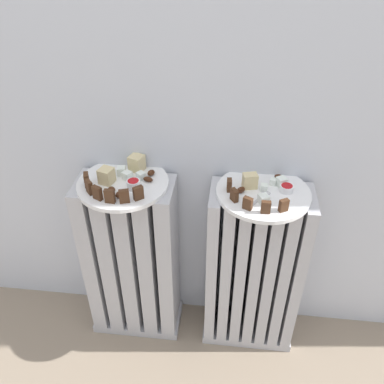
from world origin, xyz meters
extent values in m
cube|color=#B2B2B7|center=(-0.20, 0.28, 0.01)|extent=(0.31, 0.16, 0.03)
cube|color=#B2B2B7|center=(-0.33, 0.28, 0.33)|extent=(0.05, 0.16, 0.59)
cube|color=#B2B2B7|center=(-0.26, 0.28, 0.33)|extent=(0.05, 0.16, 0.59)
cube|color=#B2B2B7|center=(-0.20, 0.28, 0.33)|extent=(0.05, 0.16, 0.59)
cube|color=#B2B2B7|center=(-0.14, 0.28, 0.33)|extent=(0.05, 0.16, 0.59)
cube|color=#B2B2B7|center=(-0.08, 0.28, 0.33)|extent=(0.05, 0.16, 0.59)
cube|color=#B2B2B7|center=(0.20, 0.28, 0.01)|extent=(0.31, 0.16, 0.03)
cube|color=#B2B2B7|center=(0.07, 0.28, 0.33)|extent=(0.03, 0.16, 0.59)
cube|color=#B2B2B7|center=(0.11, 0.28, 0.33)|extent=(0.03, 0.16, 0.59)
cube|color=#B2B2B7|center=(0.16, 0.28, 0.33)|extent=(0.03, 0.16, 0.59)
cube|color=#B2B2B7|center=(0.20, 0.28, 0.33)|extent=(0.03, 0.16, 0.59)
cube|color=#B2B2B7|center=(0.25, 0.28, 0.33)|extent=(0.03, 0.16, 0.59)
cube|color=#B2B2B7|center=(0.29, 0.28, 0.33)|extent=(0.03, 0.16, 0.59)
cube|color=#B2B2B7|center=(0.33, 0.28, 0.33)|extent=(0.03, 0.16, 0.59)
cylinder|color=white|center=(-0.20, 0.28, 0.63)|extent=(0.27, 0.27, 0.01)
cylinder|color=white|center=(0.20, 0.28, 0.63)|extent=(0.27, 0.27, 0.01)
cube|color=#472B19|center=(-0.30, 0.25, 0.65)|extent=(0.02, 0.03, 0.04)
cube|color=#472B19|center=(-0.28, 0.22, 0.65)|extent=(0.03, 0.03, 0.04)
cube|color=#472B19|center=(-0.25, 0.19, 0.65)|extent=(0.03, 0.02, 0.04)
cube|color=#472B19|center=(-0.21, 0.18, 0.65)|extent=(0.03, 0.01, 0.04)
cube|color=#472B19|center=(-0.17, 0.18, 0.65)|extent=(0.03, 0.02, 0.04)
cube|color=#472B19|center=(-0.14, 0.20, 0.65)|extent=(0.03, 0.03, 0.04)
cube|color=beige|center=(-0.25, 0.27, 0.66)|extent=(0.05, 0.05, 0.05)
cube|color=beige|center=(-0.17, 0.35, 0.66)|extent=(0.05, 0.05, 0.05)
cube|color=white|center=(-0.22, 0.32, 0.65)|extent=(0.03, 0.03, 0.02)
cube|color=white|center=(-0.15, 0.30, 0.64)|extent=(0.03, 0.03, 0.02)
cube|color=white|center=(-0.19, 0.30, 0.65)|extent=(0.03, 0.03, 0.02)
ellipsoid|color=#3D1E0F|center=(-0.22, 0.23, 0.64)|extent=(0.03, 0.03, 0.01)
ellipsoid|color=#3D1E0F|center=(-0.19, 0.21, 0.64)|extent=(0.02, 0.03, 0.02)
ellipsoid|color=#3D1E0F|center=(-0.13, 0.29, 0.64)|extent=(0.03, 0.02, 0.02)
ellipsoid|color=#3D1E0F|center=(-0.13, 0.32, 0.64)|extent=(0.03, 0.03, 0.02)
cylinder|color=white|center=(-0.16, 0.25, 0.65)|extent=(0.04, 0.04, 0.02)
cylinder|color=#B21419|center=(-0.16, 0.25, 0.65)|extent=(0.03, 0.03, 0.01)
cube|color=#472B19|center=(0.11, 0.27, 0.65)|extent=(0.01, 0.03, 0.04)
cube|color=#472B19|center=(0.12, 0.23, 0.65)|extent=(0.02, 0.03, 0.04)
cube|color=#472B19|center=(0.16, 0.19, 0.65)|extent=(0.03, 0.02, 0.04)
cube|color=#472B19|center=(0.20, 0.18, 0.65)|extent=(0.02, 0.01, 0.04)
cube|color=#472B19|center=(0.25, 0.20, 0.65)|extent=(0.03, 0.02, 0.04)
cube|color=beige|center=(0.16, 0.29, 0.66)|extent=(0.05, 0.04, 0.04)
cube|color=white|center=(0.25, 0.31, 0.65)|extent=(0.04, 0.04, 0.03)
cube|color=white|center=(0.23, 0.32, 0.64)|extent=(0.02, 0.02, 0.02)
cube|color=white|center=(0.20, 0.22, 0.65)|extent=(0.03, 0.03, 0.03)
cube|color=white|center=(0.20, 0.28, 0.64)|extent=(0.02, 0.02, 0.02)
ellipsoid|color=#3D1E0F|center=(0.14, 0.27, 0.64)|extent=(0.03, 0.03, 0.02)
ellipsoid|color=#3D1E0F|center=(0.25, 0.34, 0.64)|extent=(0.03, 0.02, 0.02)
cylinder|color=white|center=(0.26, 0.29, 0.64)|extent=(0.04, 0.04, 0.02)
cylinder|color=#B21419|center=(0.26, 0.29, 0.65)|extent=(0.03, 0.03, 0.01)
cube|color=#B7B7BC|center=(0.18, 0.23, 0.64)|extent=(0.04, 0.05, 0.00)
cube|color=#B7B7BC|center=(0.21, 0.27, 0.64)|extent=(0.03, 0.03, 0.00)
camera|label=1|loc=(0.11, -0.65, 1.30)|focal=37.82mm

